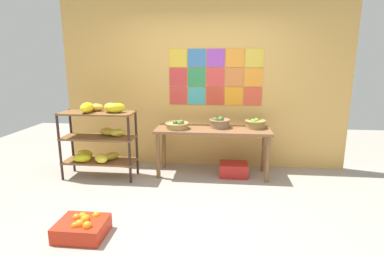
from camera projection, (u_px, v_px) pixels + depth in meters
The scene contains 9 objects.
ground at pixel (192, 215), 3.47m from camera, with size 9.47×9.47×0.00m, color gray.
back_wall_with_art at pixel (204, 79), 4.86m from camera, with size 4.59×0.07×2.88m.
banana_shelf_unit at pixel (100, 134), 4.47m from camera, with size 1.08×0.49×1.15m.
display_table at pixel (213, 135), 4.58m from camera, with size 1.72×0.57×0.73m.
fruit_basket_left at pixel (177, 125), 4.54m from camera, with size 0.35×0.35×0.14m.
fruit_basket_back_left at pixel (255, 123), 4.58m from camera, with size 0.32×0.32×0.15m.
fruit_basket_right at pixel (220, 123), 4.60m from camera, with size 0.32×0.32×0.17m.
produce_crate_under_table at pixel (234, 169), 4.63m from camera, with size 0.43×0.32×0.20m, color red.
orange_crate_foreground at pixel (82, 227), 3.05m from camera, with size 0.48×0.40×0.22m.
Camera 1 is at (0.32, -3.14, 1.75)m, focal length 28.27 mm.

